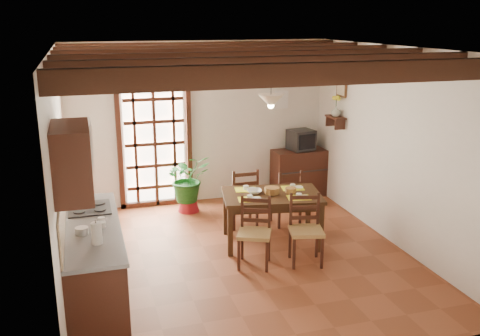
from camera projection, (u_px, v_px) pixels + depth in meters
name	position (u px, v px, depth m)	size (l,w,h in m)	color
ground_plane	(241.00, 257.00, 7.34)	(5.00, 5.00, 0.00)	brown
room_shell	(241.00, 127.00, 6.85)	(4.52, 5.02, 2.81)	silver
ceiling_beams	(242.00, 57.00, 6.61)	(4.50, 4.34, 0.20)	black
french_door	(155.00, 139.00, 9.05)	(1.26, 0.11, 2.32)	white
kitchen_counter	(93.00, 261.00, 6.12)	(0.64, 2.25, 1.38)	#341810
upper_cabinet	(72.00, 162.00, 5.06)	(0.35, 0.80, 0.70)	#341810
range_hood	(75.00, 144.00, 6.26)	(0.38, 0.60, 0.54)	white
counter_items	(90.00, 219.00, 6.07)	(0.50, 1.43, 0.25)	black
dining_table	(272.00, 200.00, 7.63)	(1.52, 1.13, 0.75)	#372212
chair_near_left	(254.00, 245.00, 7.02)	(0.55, 0.54, 0.91)	#A88147
chair_near_right	(306.00, 242.00, 7.09)	(0.51, 0.49, 0.93)	#A88147
chair_far_left	(242.00, 208.00, 8.36)	(0.44, 0.42, 0.95)	#A88147
chair_far_right	(286.00, 207.00, 8.44)	(0.43, 0.41, 0.90)	#A88147
table_setting	(272.00, 192.00, 7.59)	(1.00, 0.67, 0.09)	#FFFD28
table_bowl	(254.00, 191.00, 7.62)	(0.22, 0.22, 0.05)	white
sideboard	(300.00, 173.00, 9.77)	(1.01, 0.45, 0.86)	#341810
crt_tv	(301.00, 140.00, 9.60)	(0.48, 0.46, 0.36)	black
fuse_box	(281.00, 100.00, 9.56)	(0.25, 0.03, 0.32)	white
plant_pot	(189.00, 205.00, 9.04)	(0.36, 0.36, 0.22)	maroon
potted_plant	(188.00, 179.00, 8.92)	(1.89, 1.62, 2.10)	#144C19
wall_shelf	(335.00, 119.00, 9.00)	(0.20, 0.42, 0.20)	#341810
shelf_vase	(336.00, 111.00, 8.96)	(0.15, 0.15, 0.15)	#B2BFB2
shelf_flowers	(336.00, 99.00, 8.90)	(0.14, 0.14, 0.36)	#FFFD28
framed_picture	(342.00, 87.00, 8.87)	(0.03, 0.32, 0.32)	brown
pendant_lamp	(271.00, 100.00, 7.33)	(0.36, 0.36, 0.84)	black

